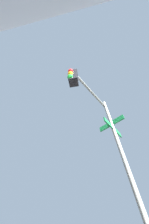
# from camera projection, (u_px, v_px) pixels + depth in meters

# --- Properties ---
(traffic_signal_near) EXTENTS (1.71, 2.43, 5.97)m
(traffic_signal_near) POSITION_uv_depth(u_px,v_px,m) (98.00, 116.00, 3.67)
(traffic_signal_near) COLOR slate
(traffic_signal_near) RESTS_ON ground_plane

